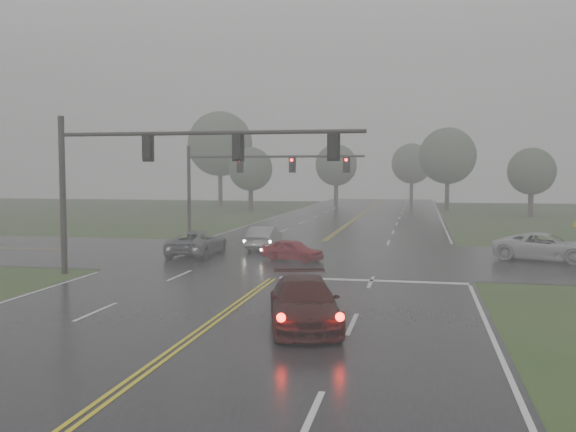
% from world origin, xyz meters
% --- Properties ---
extents(ground, '(180.00, 180.00, 0.00)m').
position_xyz_m(ground, '(0.00, 0.00, 0.00)').
color(ground, '#2C471E').
rests_on(ground, ground).
extents(main_road, '(18.00, 160.00, 0.02)m').
position_xyz_m(main_road, '(0.00, 20.00, 0.00)').
color(main_road, black).
rests_on(main_road, ground).
extents(cross_street, '(120.00, 14.00, 0.02)m').
position_xyz_m(cross_street, '(0.00, 22.00, 0.00)').
color(cross_street, black).
rests_on(cross_street, ground).
extents(stop_bar, '(8.50, 0.50, 0.01)m').
position_xyz_m(stop_bar, '(4.50, 14.40, 0.00)').
color(stop_bar, silver).
rests_on(stop_bar, ground).
extents(sedan_maroon, '(3.35, 5.60, 1.52)m').
position_xyz_m(sedan_maroon, '(3.03, 5.39, 0.00)').
color(sedan_maroon, black).
rests_on(sedan_maroon, ground).
extents(sedan_red, '(3.76, 2.51, 1.19)m').
position_xyz_m(sedan_red, '(-0.25, 20.00, 0.00)').
color(sedan_red, maroon).
rests_on(sedan_red, ground).
extents(sedan_silver, '(1.65, 4.43, 1.45)m').
position_xyz_m(sedan_silver, '(-3.04, 24.90, 0.00)').
color(sedan_silver, '#929498').
rests_on(sedan_silver, ground).
extents(car_grey, '(2.45, 5.22, 1.44)m').
position_xyz_m(car_grey, '(-6.19, 21.21, 0.00)').
color(car_grey, '#5A5C62').
rests_on(car_grey, ground).
extents(pickup_white, '(6.04, 4.20, 1.53)m').
position_xyz_m(pickup_white, '(13.41, 22.81, 0.00)').
color(pickup_white, silver).
rests_on(pickup_white, ground).
extents(signal_gantry_near, '(14.64, 0.33, 7.57)m').
position_xyz_m(signal_gantry_near, '(-5.64, 13.52, 5.35)').
color(signal_gantry_near, black).
rests_on(signal_gantry_near, ground).
extents(signal_gantry_far, '(13.11, 0.34, 6.80)m').
position_xyz_m(signal_gantry_far, '(-6.09, 30.66, 4.81)').
color(signal_gantry_far, black).
rests_on(signal_gantry_far, ground).
extents(tree_nw_a, '(5.39, 5.39, 7.91)m').
position_xyz_m(tree_nw_a, '(-13.84, 61.93, 5.19)').
color(tree_nw_a, '#2E251E').
rests_on(tree_nw_a, ground).
extents(tree_ne_a, '(7.11, 7.11, 10.44)m').
position_xyz_m(tree_ne_a, '(9.93, 68.81, 6.87)').
color(tree_ne_a, '#2E251E').
rests_on(tree_ne_a, ground).
extents(tree_n_mid, '(6.03, 6.03, 8.85)m').
position_xyz_m(tree_n_mid, '(-5.35, 77.99, 5.81)').
color(tree_n_mid, '#2E251E').
rests_on(tree_n_mid, ground).
extents(tree_e_near, '(5.11, 5.11, 7.50)m').
position_xyz_m(tree_e_near, '(18.38, 58.91, 4.92)').
color(tree_e_near, '#2E251E').
rests_on(tree_e_near, ground).
extents(tree_nw_b, '(9.07, 9.07, 13.32)m').
position_xyz_m(tree_nw_b, '(-20.93, 71.97, 8.77)').
color(tree_nw_b, '#2E251E').
rests_on(tree_nw_b, ground).
extents(tree_n_far, '(6.36, 6.36, 9.34)m').
position_xyz_m(tree_n_far, '(5.26, 88.88, 6.14)').
color(tree_n_far, '#2E251E').
rests_on(tree_n_far, ground).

